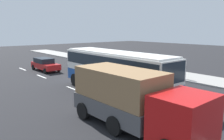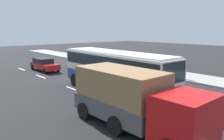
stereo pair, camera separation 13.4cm
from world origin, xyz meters
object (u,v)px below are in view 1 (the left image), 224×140
at_px(coach_bus, 115,68).
at_px(car_red_compact, 45,64).
at_px(cargo_truck, 133,98).
at_px(pedestrian_near_curb, 182,68).

xyz_separation_m(coach_bus, car_red_compact, (-13.05, -0.12, -1.24)).
bearing_deg(cargo_truck, coach_bus, 145.86).
bearing_deg(coach_bus, pedestrian_near_curb, 86.64).
bearing_deg(cargo_truck, car_red_compact, 168.37).
bearing_deg(car_red_compact, coach_bus, -0.84).
distance_m(coach_bus, pedestrian_near_curb, 8.34).
relative_size(coach_bus, cargo_truck, 1.44).
xyz_separation_m(car_red_compact, pedestrian_near_curb, (13.60, 8.40, 0.36)).
xyz_separation_m(cargo_truck, car_red_compact, (-18.48, 3.39, -0.77)).
height_order(cargo_truck, pedestrian_near_curb, cargo_truck).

